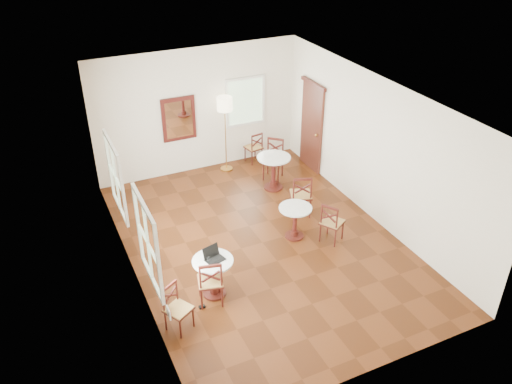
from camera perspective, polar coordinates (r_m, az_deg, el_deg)
ground at (r=10.35m, az=0.71°, el=-5.54°), size 7.00×7.00×0.00m
room_shell at (r=9.56m, az=-0.26°, el=4.44°), size 5.02×7.02×3.01m
cafe_table_near at (r=8.92m, az=-4.68°, el=-8.83°), size 0.69×0.69×0.73m
cafe_table_mid at (r=10.30m, az=4.27°, el=-2.93°), size 0.65×0.65×0.69m
cafe_table_back at (r=11.91m, az=1.94°, el=2.53°), size 0.76×0.76×0.81m
chair_near_a at (r=8.77m, az=-5.01°, el=-9.70°), size 0.50×0.50×0.90m
chair_near_b at (r=8.42m, az=-8.57°, el=-12.44°), size 0.51×0.51×0.81m
chair_mid_a at (r=10.99m, az=4.92°, el=-0.31°), size 0.57×0.57×0.96m
chair_mid_b at (r=10.26m, az=8.26°, el=-3.30°), size 0.55×0.55×0.87m
chair_back_a at (r=13.13m, az=-0.22°, el=4.90°), size 0.44×0.44×0.82m
chair_back_b at (r=12.37m, az=1.91°, el=3.56°), size 0.63×0.63×0.97m
floor_lamp at (r=12.31m, az=-3.44°, el=9.04°), size 0.36×0.36×1.87m
laptop at (r=8.74m, az=-4.69°, el=-6.99°), size 0.36×0.33×0.22m
mouse at (r=8.80m, az=-4.98°, el=-6.99°), size 0.12×0.09×0.04m
navy_mug at (r=8.83m, az=-5.41°, el=-6.65°), size 0.12×0.08×0.09m
water_glass at (r=8.70m, az=-5.20°, el=-7.30°), size 0.05×0.05×0.09m
power_adapter at (r=8.96m, az=-5.92°, el=-12.36°), size 0.10×0.06×0.04m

